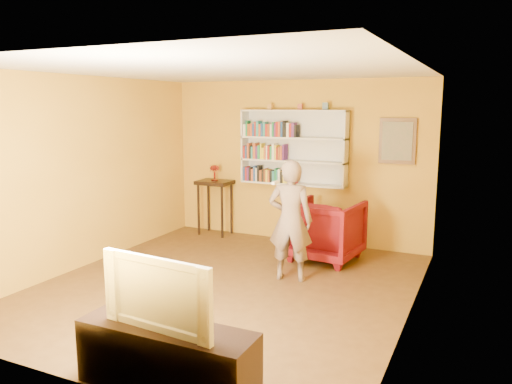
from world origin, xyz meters
TOP-DOWN VIEW (x-y plane):
  - room_shell at (0.00, 0.00)m, footprint 5.30×5.80m
  - bookshelf at (0.00, 2.41)m, footprint 1.80×0.29m
  - books_row_lower at (-0.39, 2.30)m, footprint 0.95×0.19m
  - books_row_middle at (-0.48, 2.31)m, footprint 0.75×0.19m
  - books_row_upper at (-0.38, 2.30)m, footprint 0.95×0.19m
  - ornament_left at (-0.42, 2.35)m, footprint 0.07×0.07m
  - ornament_centre at (0.11, 2.35)m, footprint 0.07×0.07m
  - ornament_right at (0.54, 2.35)m, footprint 0.08×0.08m
  - framed_painting at (1.65, 2.46)m, footprint 0.55×0.05m
  - console_table at (-1.44, 2.25)m, footprint 0.59×0.45m
  - ruby_lustre at (-1.44, 2.25)m, footprint 0.17×0.17m
  - armchair at (0.80, 1.65)m, footprint 1.07×1.10m
  - person at (0.64, 0.60)m, footprint 0.65×0.49m
  - game_remote at (0.51, 0.39)m, footprint 0.04×0.15m
  - tv_cabinet at (0.69, -2.25)m, footprint 1.50×0.45m
  - television at (0.69, -2.25)m, footprint 1.05×0.23m

SIDE VIEW (x-z plane):
  - tv_cabinet at x=0.69m, z-range 0.00..0.54m
  - armchair at x=0.80m, z-range 0.00..0.91m
  - person at x=0.64m, z-range 0.00..1.60m
  - console_table at x=-1.44m, z-range 0.32..1.29m
  - television at x=0.69m, z-range 0.54..1.14m
  - room_shell at x=0.00m, z-range -0.42..2.46m
  - books_row_lower at x=-0.39m, z-range 0.99..1.26m
  - ruby_lustre at x=-1.44m, z-range 1.03..1.31m
  - game_remote at x=0.51m, z-range 1.31..1.34m
  - books_row_middle at x=-0.48m, z-range 1.38..1.64m
  - bookshelf at x=0.00m, z-range 0.98..2.21m
  - framed_painting at x=1.65m, z-range 1.40..2.10m
  - books_row_upper at x=-0.38m, z-range 1.76..2.02m
  - ornament_left at x=-0.42m, z-range 2.21..2.31m
  - ornament_centre at x=0.11m, z-range 2.21..2.31m
  - ornament_right at x=0.54m, z-range 2.21..2.33m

